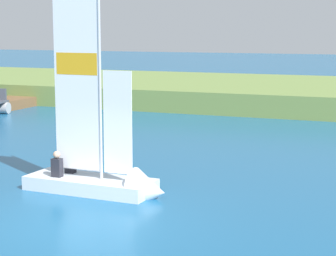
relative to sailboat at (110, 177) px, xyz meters
name	(u,v)px	position (x,y,z in m)	size (l,w,h in m)	color
ground_plane	(81,226)	(0.68, -2.77, -0.47)	(200.00, 200.00, 0.00)	#195684
shore_bank	(296,93)	(0.68, 22.94, 0.12)	(80.00, 14.18, 1.17)	olive
sailboat	(110,177)	(0.00, 0.00, 0.00)	(4.10, 1.46, 6.32)	silver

